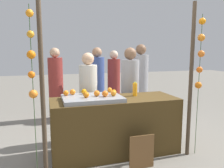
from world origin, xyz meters
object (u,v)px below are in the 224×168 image
Objects in this scene: orange_0 at (66,93)px; vendor_right at (130,95)px; stall_counter at (115,126)px; juice_bottle at (135,89)px; chalkboard_sign at (142,152)px; orange_1 at (114,92)px; vendor_left at (89,101)px.

orange_0 is 0.05× the size of vendor_right.
stall_counter is 0.65m from juice_bottle.
chalkboard_sign is (0.91, -0.71, -0.73)m from orange_0.
orange_1 reaches higher than stall_counter.
vendor_left reaches higher than stall_counter.
juice_bottle is at bearing -35.68° from vendor_left.
juice_bottle is at bearing 15.11° from stall_counter.
stall_counter is 0.64m from chalkboard_sign.
orange_1 is at bearing -63.44° from vendor_left.
juice_bottle is 0.14× the size of vendor_right.
vendor_right reaches higher than stall_counter.
juice_bottle reaches higher than stall_counter.
orange_1 is (-0.01, 0.01, 0.52)m from stall_counter.
orange_1 is at bearing -166.56° from juice_bottle.
vendor_left is 0.77m from vendor_right.
chalkboard_sign is at bearing -71.24° from stall_counter.
orange_0 is 0.05× the size of vendor_left.
juice_bottle is 0.85m from vendor_left.
orange_0 is at bearing 169.96° from orange_1.
stall_counter is at bearing -164.89° from juice_bottle.
orange_1 is (0.70, -0.12, -0.00)m from orange_0.
orange_1 is 0.34× the size of juice_bottle.
orange_0 is at bearing -133.38° from vendor_left.
orange_0 is 1.08m from juice_bottle.
orange_1 is 0.05× the size of vendor_left.
vendor_right reaches higher than chalkboard_sign.
orange_0 is 1.36m from chalkboard_sign.
chalkboard_sign is 1.34m from vendor_left.
stall_counter is 1.24× the size of vendor_left.
vendor_right is (0.11, 0.50, -0.20)m from juice_bottle.
chalkboard_sign is 0.31× the size of vendor_left.
vendor_right reaches higher than vendor_left.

